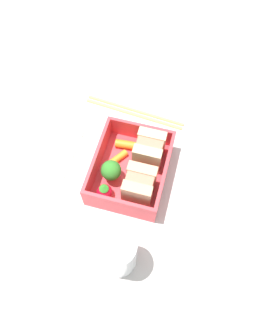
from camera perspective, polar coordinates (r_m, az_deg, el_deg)
name	(u,v)px	position (r cm, az deg, el deg)	size (l,w,h in cm)	color
ground_plane	(130,177)	(61.96, 0.00, -1.56)	(120.00, 120.00, 2.00)	beige
bento_tray	(130,173)	(60.52, 0.00, -0.91)	(15.89, 12.91, 1.20)	#DF3A42
bento_rim	(130,166)	(58.06, 0.00, 0.30)	(15.89, 12.91, 4.31)	#DF3A42
sandwich_left	(149,151)	(58.77, 3.26, 3.04)	(5.46, 5.00, 5.94)	#D7B287
sandwich_center_left	(139,185)	(55.58, 1.54, -3.02)	(5.46, 5.00, 5.94)	tan
carrot_stick_left	(127,145)	(61.89, -0.66, 4.09)	(1.54, 1.54, 4.29)	orange
carrot_stick_far_left	(119,157)	(60.71, -2.07, 1.85)	(1.24, 1.24, 3.53)	orange
broccoli_floret	(111,171)	(57.08, -3.40, -0.44)	(3.62, 3.62, 4.67)	#89C75E
strawberry_far_left	(104,191)	(56.88, -4.57, -4.10)	(2.75, 2.75, 3.35)	red
chopstick_pair	(134,112)	(68.26, 0.67, 9.80)	(3.60, 20.86, 0.70)	tan
drinking_glass	(118,253)	(51.15, -2.21, -14.60)	(5.76, 5.76, 9.95)	white
folded_napkin	(53,140)	(66.31, -13.34, 4.78)	(15.53, 10.38, 0.40)	silver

